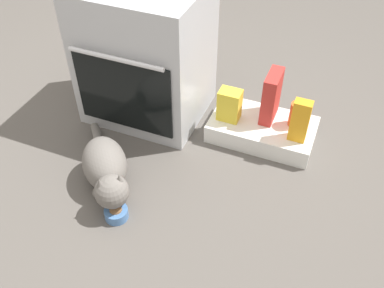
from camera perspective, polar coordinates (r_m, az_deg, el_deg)
ground at (r=2.35m, az=-7.72°, el=-1.28°), size 8.00×8.00×0.00m
oven at (r=2.42m, az=-6.19°, el=11.94°), size 0.65×0.59×0.77m
pantry_cabinet at (r=2.42m, az=9.31°, el=1.91°), size 0.57×0.33×0.11m
food_bowl at (r=2.05m, az=-10.05°, el=-8.98°), size 0.11×0.11×0.07m
cat at (r=2.12m, az=-11.38°, el=-3.23°), size 0.50×0.57×0.23m
sauce_jar at (r=2.36m, az=13.77°, el=3.82°), size 0.08×0.08×0.14m
cereal_box at (r=2.34m, az=10.52°, el=6.25°), size 0.07×0.18×0.28m
juice_carton at (r=2.24m, az=14.17°, el=3.01°), size 0.09×0.06×0.24m
snack_bag at (r=2.34m, az=5.01°, el=5.20°), size 0.12×0.09×0.18m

